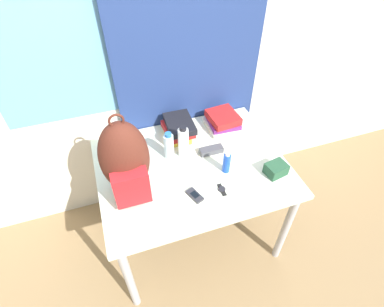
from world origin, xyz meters
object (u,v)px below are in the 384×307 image
water_bottle (169,146)px  sports_bottle (183,142)px  cell_phone (195,195)px  backpack (125,161)px  wristwatch (222,189)px  sunscreen_bottle (227,163)px  book_stack_left (178,128)px  book_stack_center (222,120)px  sunglasses_case (211,150)px  camera_pouch (276,169)px

water_bottle → sports_bottle: (0.09, -0.01, 0.02)m
water_bottle → cell_phone: water_bottle is taller
sports_bottle → cell_phone: sports_bottle is taller
backpack → wristwatch: backpack is taller
wristwatch → sunscreen_bottle: bearing=58.3°
book_stack_left → book_stack_center: 0.32m
water_bottle → wristwatch: size_ratio=2.17×
sunscreen_bottle → wristwatch: size_ratio=1.72×
book_stack_center → wristwatch: bearing=-112.8°
sunscreen_bottle → sunglasses_case: (-0.02, 0.18, -0.05)m
sports_bottle → sunglasses_case: bearing=-12.2°
sports_bottle → wristwatch: bearing=-71.1°
book_stack_center → sports_bottle: 0.39m
water_bottle → book_stack_left: bearing=57.6°
book_stack_left → cell_phone: bearing=-97.2°
book_stack_center → wristwatch: book_stack_center is taller
book_stack_left → book_stack_center: bearing=-1.0°
sports_bottle → camera_pouch: sports_bottle is taller
cell_phone → book_stack_left: bearing=82.8°
sunscreen_bottle → sunglasses_case: 0.19m
cell_phone → sports_bottle: bearing=82.8°
sports_bottle → book_stack_center: bearing=28.4°
cell_phone → camera_pouch: bearing=1.0°
book_stack_center → sunscreen_bottle: (-0.14, -0.40, 0.02)m
sunglasses_case → camera_pouch: 0.41m
sports_bottle → sunglasses_case: 0.20m
book_stack_left → sports_bottle: 0.20m
backpack → sunglasses_case: size_ratio=3.41×
wristwatch → book_stack_left: bearing=100.0°
book_stack_center → sunglasses_case: bearing=-127.0°
book_stack_center → sunglasses_case: 0.28m
backpack → sunscreen_bottle: 0.59m
book_stack_center → wristwatch: (-0.22, -0.53, -0.05)m
water_bottle → wristwatch: (0.21, -0.35, -0.09)m
water_bottle → sports_bottle: sports_bottle is taller
cell_phone → camera_pouch: (0.51, 0.01, 0.03)m
water_bottle → sunglasses_case: bearing=-10.3°
sunglasses_case → book_stack_center: bearing=53.0°
cell_phone → sunglasses_case: sunglasses_case is taller
book_stack_left → wristwatch: (0.09, -0.53, -0.06)m
backpack → book_stack_left: bearing=41.9°
camera_pouch → sunscreen_bottle: bearing=157.3°
sunscreen_bottle → camera_pouch: 0.30m
camera_pouch → sports_bottle: bearing=145.1°
backpack → sunglasses_case: backpack is taller
water_bottle → sunscreen_bottle: bearing=-38.0°
backpack → water_bottle: 0.35m
sports_bottle → sunglasses_case: sports_bottle is taller
cell_phone → water_bottle: bearing=97.8°
book_stack_left → camera_pouch: bearing=-49.3°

